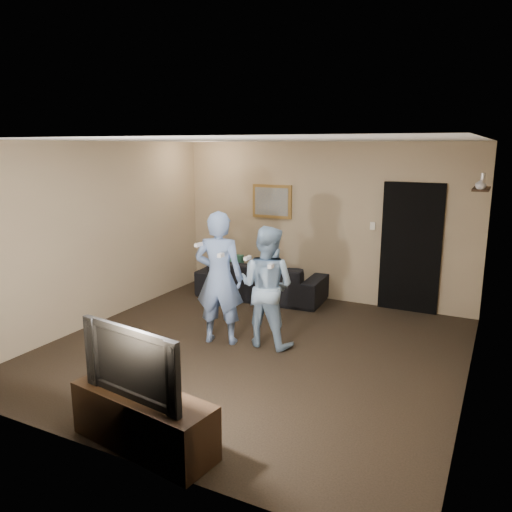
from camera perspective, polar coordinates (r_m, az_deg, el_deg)
The scene contains 19 objects.
ground at distance 6.45m, azimuth -0.32°, elevation -10.65°, with size 5.00×5.00×0.00m, color black.
ceiling at distance 5.93m, azimuth -0.35°, elevation 13.12°, with size 5.00×5.00×0.04m, color silver.
wall_back at distance 8.33m, azimuth 7.54°, elevation 3.87°, with size 5.00×0.04×2.60m, color tan.
wall_front at distance 4.07m, azimuth -16.67°, elevation -5.73°, with size 5.00×0.04×2.60m, color tan.
wall_left at distance 7.51m, azimuth -17.58°, elevation 2.45°, with size 0.04×5.00×2.60m, color tan.
wall_right at distance 5.43m, azimuth 23.89°, elevation -1.76°, with size 0.04×5.00×2.60m, color tan.
sofa at distance 8.46m, azimuth 0.62°, elevation -2.72°, with size 2.15×0.84×0.63m, color black.
throw_pillow at distance 8.68m, azimuth -2.84°, elevation -1.20°, with size 0.42×0.13×0.42m, color #174636.
painting_frame at distance 8.60m, azimuth 1.85°, elevation 6.26°, with size 0.72×0.05×0.57m, color olive.
painting_canvas at distance 8.58m, azimuth 1.77°, elevation 6.24°, with size 0.62×0.01×0.47m, color slate.
doorway at distance 8.00m, azimuth 17.25°, elevation 0.87°, with size 0.90×0.06×2.00m, color black.
light_switch at distance 8.07m, azimuth 13.19°, elevation 3.37°, with size 0.08×0.02×0.12m, color silver.
wall_shelf at distance 7.11m, azimuth 24.36°, elevation 7.00°, with size 0.20×0.60×0.03m, color black.
shelf_vase at distance 6.83m, azimuth 24.30°, elevation 7.53°, with size 0.13×0.13×0.14m, color #B8B8BE.
shelf_figurine at distance 7.23m, azimuth 24.49°, elevation 7.90°, with size 0.06×0.06×0.18m, color silver.
tv_console at distance 4.58m, azimuth -12.74°, elevation -17.80°, with size 1.36×0.44×0.49m, color black.
television at distance 4.33m, azimuth -13.09°, elevation -11.45°, with size 1.08×0.14×0.62m, color black.
wii_player_left at distance 6.44m, azimuth -4.22°, elevation -2.53°, with size 0.72×0.57×1.74m.
wii_player_right at distance 6.37m, azimuth 1.23°, elevation -3.49°, with size 0.78×0.62×1.56m.
Camera 1 is at (2.70, -5.28, 2.54)m, focal length 35.00 mm.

